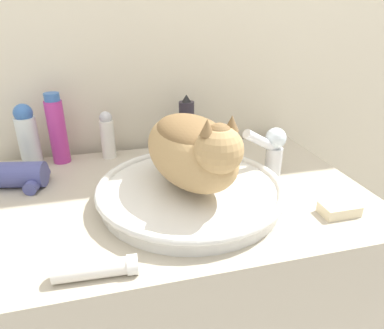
{
  "coord_description": "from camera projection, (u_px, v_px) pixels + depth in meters",
  "views": [
    {
      "loc": [
        -0.13,
        -0.42,
        1.28
      ],
      "look_at": [
        0.04,
        0.24,
        0.97
      ],
      "focal_mm": 32.0,
      "sensor_mm": 36.0,
      "label": 1
    }
  ],
  "objects": [
    {
      "name": "faucet",
      "position": [
        272.0,
        148.0,
        0.88
      ],
      "size": [
        0.13,
        0.07,
        0.14
      ],
      "rotation": [
        0.0,
        0.0,
        -2.84
      ],
      "color": "silver",
      "rests_on": "vanity_counter"
    },
    {
      "name": "deodorant_stick",
      "position": [
        107.0,
        135.0,
        0.99
      ],
      "size": [
        0.04,
        0.04,
        0.14
      ],
      "color": "white",
      "rests_on": "vanity_counter"
    },
    {
      "name": "lotion_bottle_white",
      "position": [
        28.0,
        135.0,
        0.94
      ],
      "size": [
        0.06,
        0.06,
        0.18
      ],
      "color": "silver",
      "rests_on": "vanity_counter"
    },
    {
      "name": "cream_tube",
      "position": [
        97.0,
        269.0,
        0.56
      ],
      "size": [
        0.14,
        0.04,
        0.03
      ],
      "rotation": [
        0.0,
        0.0,
        -0.05
      ],
      "color": "silver",
      "rests_on": "vanity_counter"
    },
    {
      "name": "cat",
      "position": [
        193.0,
        148.0,
        0.73
      ],
      "size": [
        0.26,
        0.35,
        0.18
      ],
      "rotation": [
        0.0,
        0.0,
        4.94
      ],
      "color": "tan",
      "rests_on": "sink_basin"
    },
    {
      "name": "sink_basin",
      "position": [
        191.0,
        190.0,
        0.78
      ],
      "size": [
        0.43,
        0.43,
        0.04
      ],
      "color": "silver",
      "rests_on": "vanity_counter"
    },
    {
      "name": "soap_bar",
      "position": [
        339.0,
        209.0,
        0.73
      ],
      "size": [
        0.08,
        0.05,
        0.02
      ],
      "color": "beige",
      "rests_on": "vanity_counter"
    },
    {
      "name": "shampoo_bottle_tall",
      "position": [
        57.0,
        130.0,
        0.95
      ],
      "size": [
        0.05,
        0.05,
        0.2
      ],
      "color": "#B2338C",
      "rests_on": "vanity_counter"
    },
    {
      "name": "hair_dryer",
      "position": [
        17.0,
        176.0,
        0.84
      ],
      "size": [
        0.17,
        0.11,
        0.06
      ],
      "rotation": [
        0.0,
        0.0,
        2.94
      ],
      "color": "#474C8C",
      "rests_on": "vanity_counter"
    },
    {
      "name": "vanity_counter",
      "position": [
        175.0,
        322.0,
        1.01
      ],
      "size": [
        0.94,
        0.6,
        0.88
      ],
      "color": "#B2A893",
      "rests_on": "ground_plane"
    },
    {
      "name": "wall_back",
      "position": [
        145.0,
        40.0,
        1.01
      ],
      "size": [
        8.0,
        0.05,
        2.4
      ],
      "color": "beige",
      "rests_on": "ground_plane"
    },
    {
      "name": "hairspray_can_black",
      "position": [
        187.0,
        125.0,
        1.04
      ],
      "size": [
        0.05,
        0.05,
        0.17
      ],
      "color": "#28232D",
      "rests_on": "vanity_counter"
    }
  ]
}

